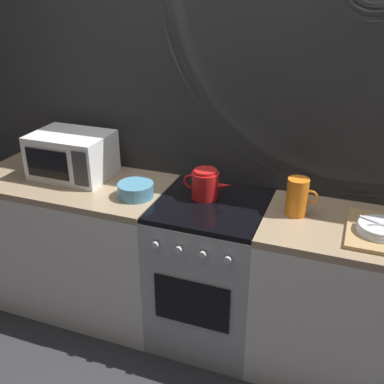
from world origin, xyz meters
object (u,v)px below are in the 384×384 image
(stove_unit, at_px, (210,272))
(pitcher, at_px, (297,197))
(microwave, at_px, (72,155))
(kettle, at_px, (205,184))
(dish_pile, at_px, (380,230))
(mixing_bowl, at_px, (136,190))

(stove_unit, bearing_deg, pitcher, 4.61)
(stove_unit, relative_size, microwave, 1.96)
(microwave, xyz_separation_m, pitcher, (1.36, -0.03, -0.03))
(kettle, relative_size, dish_pile, 0.71)
(microwave, relative_size, pitcher, 2.30)
(microwave, bearing_deg, mixing_bowl, -14.99)
(stove_unit, height_order, microwave, microwave)
(stove_unit, relative_size, dish_pile, 2.25)
(dish_pile, bearing_deg, microwave, 176.85)
(kettle, relative_size, mixing_bowl, 1.42)
(mixing_bowl, relative_size, pitcher, 1.00)
(stove_unit, xyz_separation_m, pitcher, (0.45, 0.04, 0.55))
(microwave, xyz_separation_m, dish_pile, (1.76, -0.10, -0.11))
(microwave, height_order, dish_pile, microwave)
(stove_unit, distance_m, microwave, 1.08)
(stove_unit, xyz_separation_m, mixing_bowl, (-0.42, -0.07, 0.49))
(stove_unit, distance_m, mixing_bowl, 0.65)
(stove_unit, height_order, dish_pile, dish_pile)
(mixing_bowl, bearing_deg, pitcher, 6.70)
(dish_pile, bearing_deg, kettle, 174.23)
(kettle, bearing_deg, stove_unit, -47.91)
(stove_unit, distance_m, pitcher, 0.71)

